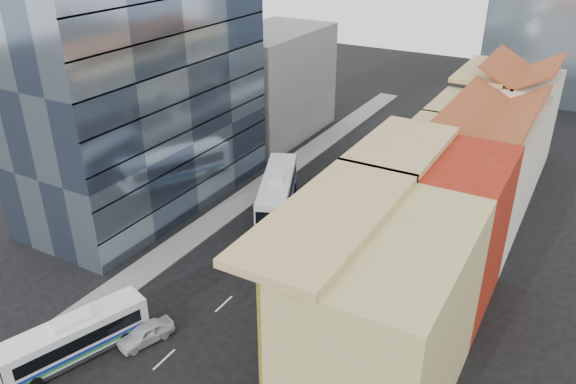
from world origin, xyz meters
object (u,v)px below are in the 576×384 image
Objects in this scene: bus_left_far at (277,191)px; bus_right at (363,222)px; bus_left_near at (75,337)px; sedan_left at (146,333)px; office_tower at (137,58)px; shophouse_tan at (384,324)px.

bus_right is at bearing -30.04° from bus_left_far.
sedan_left is (3.08, 3.45, -0.91)m from bus_left_near.
bus_left_far is 9.89m from bus_right.
office_tower reaches higher than bus_right.
office_tower reaches higher than sedan_left.
bus_left_near is 0.92× the size of bus_right.
shophouse_tan is 17.47m from sedan_left.
shophouse_tan is at bearing -55.31° from bus_right.
shophouse_tan is 3.40× the size of sedan_left.
bus_right is (-8.50, 17.47, -4.26)m from shophouse_tan.
bus_left_far is at bearing 134.70° from shophouse_tan.
bus_left_far is (12.67, 4.52, -12.98)m from office_tower.
shophouse_tan reaches higher than sedan_left.
office_tower is (-31.00, 14.00, 9.00)m from shophouse_tan.
bus_right is at bearing 115.95° from shophouse_tan.
bus_left_near is 2.44× the size of sedan_left.
bus_left_far is 1.16× the size of bus_right.
shophouse_tan is 0.47× the size of office_tower.
bus_left_near is 0.80× the size of bus_left_far.
shophouse_tan is 1.11× the size of bus_left_far.
office_tower is 26.34m from bus_right.
bus_left_near is at bearing -105.62° from bus_right.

